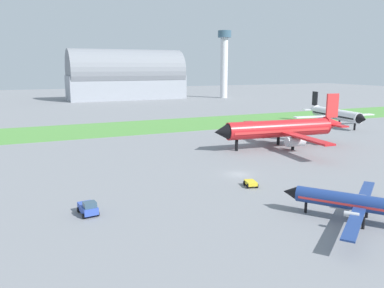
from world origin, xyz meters
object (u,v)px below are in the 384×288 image
at_px(airplane_foreground_turboprop, 361,203).
at_px(pushback_tug_by_runway, 88,208).
at_px(baggage_cart_near_gate, 251,183).
at_px(control_tower, 224,59).
at_px(airplane_midfield_jet, 282,129).
at_px(airplane_parked_jet_far, 335,114).

xyz_separation_m(airplane_foreground_turboprop, pushback_tug_by_runway, (-29.71, 16.01, -1.53)).
bearing_deg(baggage_cart_near_gate, control_tower, 166.11).
relative_size(airplane_midfield_jet, airplane_foreground_turboprop, 1.86).
xyz_separation_m(baggage_cart_near_gate, control_tower, (83.28, 160.48, 22.72)).
height_order(airplane_parked_jet_far, pushback_tug_by_runway, airplane_parked_jet_far).
distance_m(pushback_tug_by_runway, control_tower, 196.47).
bearing_deg(baggage_cart_near_gate, airplane_foreground_turboprop, 27.14).
distance_m(airplane_midfield_jet, pushback_tug_by_runway, 54.62).
height_order(baggage_cart_near_gate, control_tower, control_tower).
distance_m(airplane_parked_jet_far, pushback_tug_by_runway, 97.16).
relative_size(airplane_midfield_jet, airplane_parked_jet_far, 1.20).
distance_m(airplane_foreground_turboprop, control_tower, 195.97).
height_order(airplane_foreground_turboprop, pushback_tug_by_runway, airplane_foreground_turboprop).
xyz_separation_m(airplane_parked_jet_far, control_tower, (23.18, 116.12, 19.59)).
bearing_deg(airplane_parked_jet_far, control_tower, 176.45).
relative_size(baggage_cart_near_gate, control_tower, 0.07).
bearing_deg(airplane_midfield_jet, control_tower, -108.41).
relative_size(airplane_midfield_jet, control_tower, 0.87).
bearing_deg(control_tower, airplane_parked_jet_far, -101.29).
relative_size(airplane_foreground_turboprop, airplane_parked_jet_far, 0.65).
relative_size(airplane_foreground_turboprop, control_tower, 0.47).
relative_size(airplane_foreground_turboprop, baggage_cart_near_gate, 6.87).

